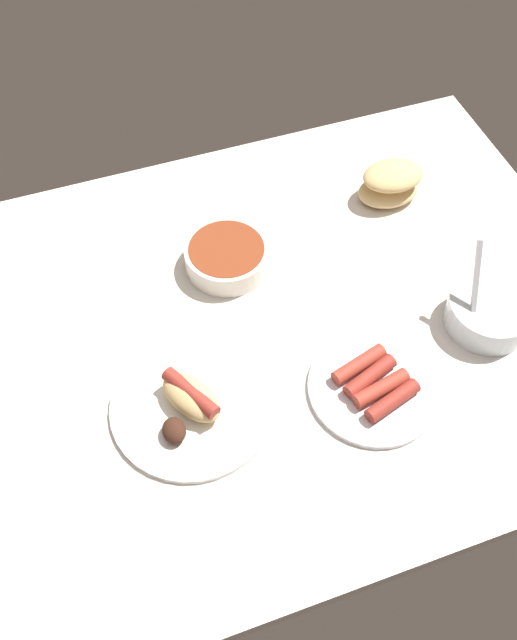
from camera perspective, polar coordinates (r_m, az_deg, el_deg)
ground_plane at (r=123.18cm, az=0.68°, el=-0.85°), size 120.00×90.00×3.00cm
bowl_chili at (r=128.28cm, az=-2.55°, el=5.11°), size 15.05×15.05×4.66cm
plate_hotdog_assembled at (r=112.65cm, az=-5.36°, el=-6.62°), size 25.98×25.98×5.61cm
bread_stack at (r=141.75cm, az=10.47°, el=10.66°), size 12.81×9.14×7.20cm
bowl_coleslaw at (r=126.02cm, az=17.90°, el=0.66°), size 14.32×14.32×15.53cm
plate_sausages at (r=115.72cm, az=9.22°, el=-5.20°), size 21.26×21.26×3.46cm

